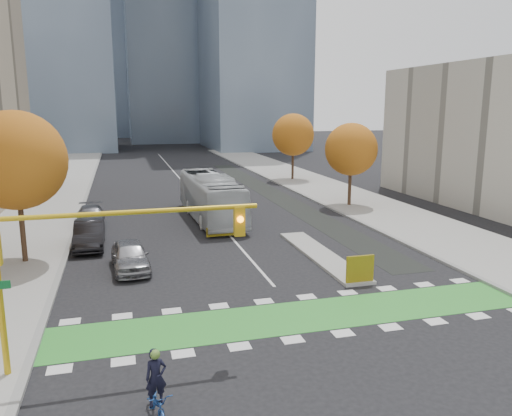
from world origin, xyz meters
TOP-DOWN VIEW (x-y plane):
  - ground at (0.00, 0.00)m, footprint 300.00×300.00m
  - sidewalk_west at (-13.50, 20.00)m, footprint 7.00×120.00m
  - sidewalk_east at (13.50, 20.00)m, footprint 7.00×120.00m
  - curb_west at (-10.00, 20.00)m, footprint 0.30×120.00m
  - curb_east at (10.00, 20.00)m, footprint 0.30×120.00m
  - bike_crossing at (0.00, 1.50)m, footprint 20.00×3.00m
  - centre_line at (0.00, 40.00)m, footprint 0.15×70.00m
  - bike_lane_paint at (7.50, 30.00)m, footprint 2.50×50.00m
  - median_island at (4.00, 9.00)m, footprint 1.60×10.00m
  - hazard_board at (4.00, 4.20)m, footprint 1.40×0.12m
  - tree_west at (-12.00, 12.00)m, footprint 5.20×5.20m
  - tree_east_near at (12.00, 22.00)m, footprint 4.40×4.40m
  - tree_east_far at (12.50, 38.00)m, footprint 4.80×4.80m
  - traffic_signal_west at (-7.93, -0.51)m, footprint 8.53×0.56m
  - cyclist at (-6.12, -3.90)m, footprint 0.91×1.86m
  - bus at (-0.29, 20.30)m, footprint 3.19×12.28m
  - parked_car_a at (-6.51, 9.40)m, footprint 2.10×4.59m
  - parked_car_b at (-8.78, 14.43)m, footprint 1.74×4.90m
  - parked_car_c at (-9.00, 20.22)m, footprint 2.11×4.87m

SIDE VIEW (x-z plane):
  - ground at x=0.00m, z-range 0.00..0.00m
  - centre_line at x=0.00m, z-range 0.00..0.01m
  - bike_lane_paint at x=7.50m, z-range 0.00..0.01m
  - bike_crossing at x=0.00m, z-range 0.00..0.01m
  - sidewalk_west at x=-13.50m, z-range 0.00..0.15m
  - sidewalk_east at x=13.50m, z-range 0.00..0.15m
  - curb_west at x=-10.00m, z-range -0.01..0.15m
  - curb_east at x=10.00m, z-range -0.01..0.15m
  - median_island at x=4.00m, z-range 0.00..0.16m
  - cyclist at x=-6.12m, z-range -0.34..1.71m
  - parked_car_c at x=-9.00m, z-range 0.00..1.39m
  - parked_car_a at x=-6.51m, z-range 0.00..1.53m
  - hazard_board at x=4.00m, z-range 0.15..1.45m
  - parked_car_b at x=-8.78m, z-range 0.00..1.61m
  - bus at x=-0.29m, z-range 0.00..3.40m
  - traffic_signal_west at x=-7.93m, z-range 1.43..6.63m
  - tree_east_near at x=12.00m, z-range 1.33..8.40m
  - tree_east_far at x=12.50m, z-range 1.42..9.07m
  - tree_west at x=-12.00m, z-range 1.50..9.73m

